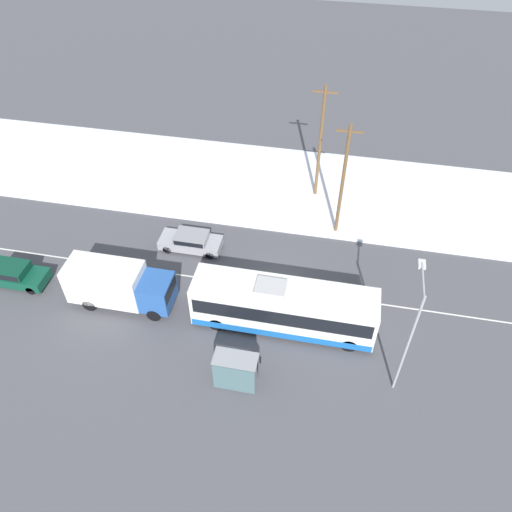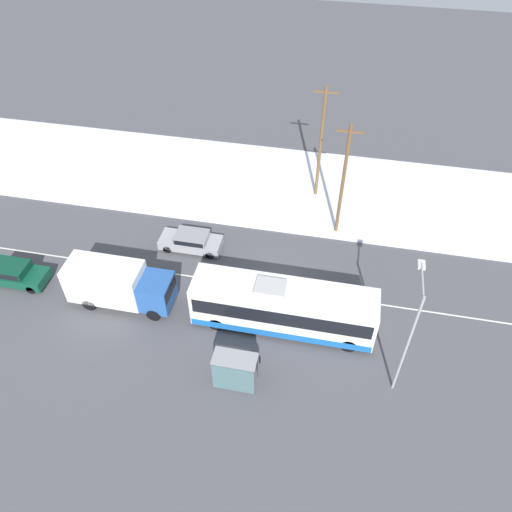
{
  "view_description": "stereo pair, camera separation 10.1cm",
  "coord_description": "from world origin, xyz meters",
  "px_view_note": "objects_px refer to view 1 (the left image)",
  "views": [
    {
      "loc": [
        3.09,
        -22.36,
        24.91
      ],
      "look_at": [
        -1.61,
        1.44,
        1.4
      ],
      "focal_mm": 35.0,
      "sensor_mm": 36.0,
      "label": 1
    },
    {
      "loc": [
        3.19,
        -22.34,
        24.91
      ],
      "look_at": [
        -1.61,
        1.44,
        1.4
      ],
      "focal_mm": 35.0,
      "sensor_mm": 36.0,
      "label": 2
    }
  ],
  "objects_px": {
    "box_truck": "(118,284)",
    "pedestrian_at_stop": "(256,359)",
    "utility_pole_roadside": "(343,180)",
    "bus_shelter": "(235,370)",
    "parked_car_near_truck": "(12,273)",
    "city_bus": "(284,307)",
    "streetlamp": "(411,326)",
    "utility_pole_snowlot": "(320,142)",
    "sedan_car": "(191,241)"
  },
  "relations": [
    {
      "from": "parked_car_near_truck",
      "to": "pedestrian_at_stop",
      "type": "relative_size",
      "value": 2.77
    },
    {
      "from": "streetlamp",
      "to": "utility_pole_roadside",
      "type": "relative_size",
      "value": 0.86
    },
    {
      "from": "pedestrian_at_stop",
      "to": "utility_pole_roadside",
      "type": "bearing_deg",
      "value": 74.95
    },
    {
      "from": "city_bus",
      "to": "sedan_car",
      "type": "distance_m",
      "value": 9.51
    },
    {
      "from": "sedan_car",
      "to": "pedestrian_at_stop",
      "type": "distance_m",
      "value": 11.33
    },
    {
      "from": "parked_car_near_truck",
      "to": "utility_pole_snowlot",
      "type": "relative_size",
      "value": 0.48
    },
    {
      "from": "bus_shelter",
      "to": "parked_car_near_truck",
      "type": "bearing_deg",
      "value": 163.03
    },
    {
      "from": "pedestrian_at_stop",
      "to": "utility_pole_snowlot",
      "type": "xyz_separation_m",
      "value": [
        1.51,
        17.38,
        3.89
      ]
    },
    {
      "from": "city_bus",
      "to": "bus_shelter",
      "type": "bearing_deg",
      "value": -111.33
    },
    {
      "from": "bus_shelter",
      "to": "utility_pole_snowlot",
      "type": "bearing_deg",
      "value": 82.61
    },
    {
      "from": "box_truck",
      "to": "pedestrian_at_stop",
      "type": "distance_m",
      "value": 10.2
    },
    {
      "from": "pedestrian_at_stop",
      "to": "streetlamp",
      "type": "xyz_separation_m",
      "value": [
        7.81,
        0.89,
        3.86
      ]
    },
    {
      "from": "utility_pole_roadside",
      "to": "streetlamp",
      "type": "bearing_deg",
      "value": -70.74
    },
    {
      "from": "city_bus",
      "to": "bus_shelter",
      "type": "height_order",
      "value": "city_bus"
    },
    {
      "from": "box_truck",
      "to": "parked_car_near_truck",
      "type": "distance_m",
      "value": 7.87
    },
    {
      "from": "box_truck",
      "to": "utility_pole_roadside",
      "type": "bearing_deg",
      "value": 36.6
    },
    {
      "from": "box_truck",
      "to": "utility_pole_snowlot",
      "type": "distance_m",
      "value": 18.16
    },
    {
      "from": "box_truck",
      "to": "pedestrian_at_stop",
      "type": "relative_size",
      "value": 4.09
    },
    {
      "from": "pedestrian_at_stop",
      "to": "utility_pole_roadside",
      "type": "relative_size",
      "value": 0.18
    },
    {
      "from": "parked_car_near_truck",
      "to": "bus_shelter",
      "type": "bearing_deg",
      "value": -16.97
    },
    {
      "from": "city_bus",
      "to": "bus_shelter",
      "type": "relative_size",
      "value": 4.59
    },
    {
      "from": "sedan_car",
      "to": "streetlamp",
      "type": "distance_m",
      "value": 17.15
    },
    {
      "from": "sedan_car",
      "to": "pedestrian_at_stop",
      "type": "height_order",
      "value": "pedestrian_at_stop"
    },
    {
      "from": "city_bus",
      "to": "box_truck",
      "type": "height_order",
      "value": "city_bus"
    },
    {
      "from": "city_bus",
      "to": "box_truck",
      "type": "xyz_separation_m",
      "value": [
        -10.59,
        -0.17,
        0.01
      ]
    },
    {
      "from": "utility_pole_roadside",
      "to": "bus_shelter",
      "type": "bearing_deg",
      "value": -107.1
    },
    {
      "from": "pedestrian_at_stop",
      "to": "utility_pole_snowlot",
      "type": "distance_m",
      "value": 17.87
    },
    {
      "from": "sedan_car",
      "to": "bus_shelter",
      "type": "distance_m",
      "value": 12.03
    },
    {
      "from": "bus_shelter",
      "to": "utility_pole_snowlot",
      "type": "xyz_separation_m",
      "value": [
        2.43,
        18.73,
        3.24
      ]
    },
    {
      "from": "bus_shelter",
      "to": "utility_pole_snowlot",
      "type": "height_order",
      "value": "utility_pole_snowlot"
    },
    {
      "from": "city_bus",
      "to": "sedan_car",
      "type": "xyz_separation_m",
      "value": [
        -7.59,
        5.66,
        -0.93
      ]
    },
    {
      "from": "parked_car_near_truck",
      "to": "pedestrian_at_stop",
      "type": "xyz_separation_m",
      "value": [
        17.41,
        -3.68,
        0.2
      ]
    },
    {
      "from": "parked_car_near_truck",
      "to": "streetlamp",
      "type": "relative_size",
      "value": 0.59
    },
    {
      "from": "city_bus",
      "to": "box_truck",
      "type": "bearing_deg",
      "value": -179.06
    },
    {
      "from": "parked_car_near_truck",
      "to": "utility_pole_roadside",
      "type": "height_order",
      "value": "utility_pole_roadside"
    },
    {
      "from": "streetlamp",
      "to": "utility_pole_snowlot",
      "type": "relative_size",
      "value": 0.82
    },
    {
      "from": "city_bus",
      "to": "box_truck",
      "type": "distance_m",
      "value": 10.59
    },
    {
      "from": "utility_pole_snowlot",
      "to": "box_truck",
      "type": "bearing_deg",
      "value": -128.42
    },
    {
      "from": "bus_shelter",
      "to": "utility_pole_roadside",
      "type": "height_order",
      "value": "utility_pole_roadside"
    },
    {
      "from": "pedestrian_at_stop",
      "to": "bus_shelter",
      "type": "height_order",
      "value": "bus_shelter"
    },
    {
      "from": "sedan_car",
      "to": "utility_pole_snowlot",
      "type": "height_order",
      "value": "utility_pole_snowlot"
    },
    {
      "from": "parked_car_near_truck",
      "to": "utility_pole_snowlot",
      "type": "distance_m",
      "value": 23.71
    },
    {
      "from": "parked_car_near_truck",
      "to": "pedestrian_at_stop",
      "type": "height_order",
      "value": "pedestrian_at_stop"
    },
    {
      "from": "utility_pole_roadside",
      "to": "utility_pole_snowlot",
      "type": "xyz_separation_m",
      "value": [
        -2.03,
        4.25,
        0.23
      ]
    },
    {
      "from": "parked_car_near_truck",
      "to": "city_bus",
      "type": "bearing_deg",
      "value": -0.39
    },
    {
      "from": "sedan_car",
      "to": "bus_shelter",
      "type": "height_order",
      "value": "bus_shelter"
    },
    {
      "from": "city_bus",
      "to": "pedestrian_at_stop",
      "type": "relative_size",
      "value": 6.76
    },
    {
      "from": "pedestrian_at_stop",
      "to": "utility_pole_roadside",
      "type": "xyz_separation_m",
      "value": [
        3.53,
        13.13,
        3.66
      ]
    },
    {
      "from": "pedestrian_at_stop",
      "to": "bus_shelter",
      "type": "distance_m",
      "value": 1.76
    },
    {
      "from": "sedan_car",
      "to": "utility_pole_roadside",
      "type": "bearing_deg",
      "value": -158.83
    }
  ]
}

